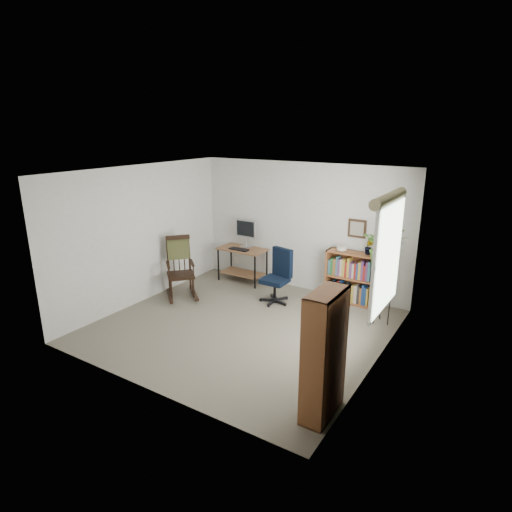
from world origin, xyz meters
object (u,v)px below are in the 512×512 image
Objects in this scene: low_bookshelf at (351,277)px; tall_bookshelf at (324,355)px; rocking_chair at (180,267)px; office_chair at (275,276)px; desk at (242,265)px.

low_bookshelf is 3.25m from tall_bookshelf.
rocking_chair is 0.79× the size of tall_bookshelf.
office_chair is 3.11m from tall_bookshelf.
office_chair is 0.68× the size of tall_bookshelf.
rocking_chair is at bearing -111.10° from desk.
desk is 2.22m from low_bookshelf.
rocking_chair reaches higher than desk.
tall_bookshelf is (1.96, -2.40, 0.23)m from office_chair.
office_chair is at bearing -147.11° from low_bookshelf.
desk is 1.39m from rocking_chair.
rocking_chair is at bearing -144.43° from office_chair.
tall_bookshelf reaches higher than desk.
office_chair is 1.73m from rocking_chair.
tall_bookshelf is (3.06, -3.01, 0.38)m from desk.
desk is at bearing 163.59° from office_chair.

